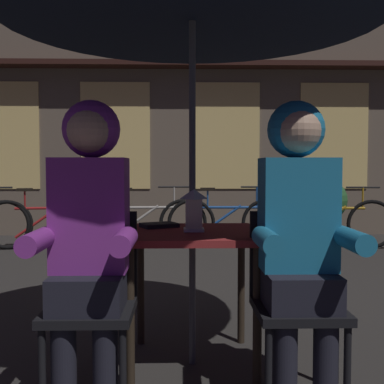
{
  "coord_description": "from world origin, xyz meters",
  "views": [
    {
      "loc": [
        -0.06,
        -2.6,
        1.08
      ],
      "look_at": [
        0.0,
        0.07,
        0.95
      ],
      "focal_mm": 44.75,
      "sensor_mm": 36.0,
      "label": 1
    }
  ],
  "objects_px": {
    "chair_left": "(92,294)",
    "book": "(159,225)",
    "lantern": "(194,209)",
    "bicycle_fourth": "(228,222)",
    "person_right_hooded": "(299,220)",
    "potted_plant": "(326,205)",
    "cafe_table": "(192,249)",
    "person_left_hooded": "(89,220)",
    "chair_right": "(295,293)",
    "bicycle_fifth": "(333,223)",
    "bicycle_second": "(47,223)",
    "bicycle_third": "(146,222)"
  },
  "relations": [
    {
      "from": "bicycle_fifth",
      "to": "potted_plant",
      "type": "height_order",
      "value": "potted_plant"
    },
    {
      "from": "lantern",
      "to": "bicycle_fourth",
      "type": "relative_size",
      "value": 0.14
    },
    {
      "from": "lantern",
      "to": "bicycle_second",
      "type": "bearing_deg",
      "value": 115.81
    },
    {
      "from": "bicycle_third",
      "to": "bicycle_fourth",
      "type": "relative_size",
      "value": 1.0
    },
    {
      "from": "cafe_table",
      "to": "bicycle_fifth",
      "type": "bearing_deg",
      "value": 62.18
    },
    {
      "from": "person_right_hooded",
      "to": "chair_right",
      "type": "bearing_deg",
      "value": 90.0
    },
    {
      "from": "bicycle_third",
      "to": "bicycle_fourth",
      "type": "xyz_separation_m",
      "value": [
        1.13,
        -0.01,
        0.0
      ]
    },
    {
      "from": "chair_left",
      "to": "person_right_hooded",
      "type": "xyz_separation_m",
      "value": [
        0.96,
        -0.06,
        0.36
      ]
    },
    {
      "from": "bicycle_fourth",
      "to": "bicycle_fifth",
      "type": "bearing_deg",
      "value": -6.04
    },
    {
      "from": "chair_left",
      "to": "bicycle_third",
      "type": "xyz_separation_m",
      "value": [
        -0.06,
        4.29,
        -0.14
      ]
    },
    {
      "from": "person_left_hooded",
      "to": "cafe_table",
      "type": "bearing_deg",
      "value": 41.57
    },
    {
      "from": "cafe_table",
      "to": "person_left_hooded",
      "type": "bearing_deg",
      "value": -138.43
    },
    {
      "from": "chair_left",
      "to": "potted_plant",
      "type": "xyz_separation_m",
      "value": [
        2.52,
        4.62,
        0.05
      ]
    },
    {
      "from": "chair_right",
      "to": "potted_plant",
      "type": "relative_size",
      "value": 0.95
    },
    {
      "from": "cafe_table",
      "to": "chair_right",
      "type": "xyz_separation_m",
      "value": [
        0.48,
        -0.37,
        -0.15
      ]
    },
    {
      "from": "chair_right",
      "to": "bicycle_fifth",
      "type": "distance_m",
      "value": 4.4
    },
    {
      "from": "lantern",
      "to": "chair_left",
      "type": "relative_size",
      "value": 0.27
    },
    {
      "from": "lantern",
      "to": "person_right_hooded",
      "type": "distance_m",
      "value": 0.63
    },
    {
      "from": "bicycle_fourth",
      "to": "bicycle_fifth",
      "type": "distance_m",
      "value": 1.41
    },
    {
      "from": "person_right_hooded",
      "to": "potted_plant",
      "type": "bearing_deg",
      "value": 71.5
    },
    {
      "from": "cafe_table",
      "to": "bicycle_third",
      "type": "relative_size",
      "value": 0.44
    },
    {
      "from": "cafe_table",
      "to": "person_left_hooded",
      "type": "xyz_separation_m",
      "value": [
        -0.48,
        -0.43,
        0.21
      ]
    },
    {
      "from": "chair_left",
      "to": "book",
      "type": "relative_size",
      "value": 4.35
    },
    {
      "from": "cafe_table",
      "to": "bicycle_second",
      "type": "height_order",
      "value": "bicycle_second"
    },
    {
      "from": "chair_left",
      "to": "bicycle_second",
      "type": "distance_m",
      "value": 4.44
    },
    {
      "from": "bicycle_fourth",
      "to": "chair_left",
      "type": "bearing_deg",
      "value": -104.02
    },
    {
      "from": "cafe_table",
      "to": "person_left_hooded",
      "type": "relative_size",
      "value": 0.53
    },
    {
      "from": "chair_right",
      "to": "person_left_hooded",
      "type": "relative_size",
      "value": 0.62
    },
    {
      "from": "person_left_hooded",
      "to": "bicycle_second",
      "type": "distance_m",
      "value": 4.52
    },
    {
      "from": "chair_left",
      "to": "person_right_hooded",
      "type": "height_order",
      "value": "person_right_hooded"
    },
    {
      "from": "bicycle_second",
      "to": "bicycle_third",
      "type": "bearing_deg",
      "value": 3.01
    },
    {
      "from": "bicycle_fourth",
      "to": "bicycle_fifth",
      "type": "xyz_separation_m",
      "value": [
        1.4,
        -0.15,
        0.0
      ]
    },
    {
      "from": "chair_right",
      "to": "bicycle_fourth",
      "type": "xyz_separation_m",
      "value": [
        0.11,
        4.28,
        -0.14
      ]
    },
    {
      "from": "bicycle_fourth",
      "to": "book",
      "type": "distance_m",
      "value": 3.85
    },
    {
      "from": "cafe_table",
      "to": "bicycle_fifth",
      "type": "relative_size",
      "value": 0.44
    },
    {
      "from": "lantern",
      "to": "person_left_hooded",
      "type": "relative_size",
      "value": 0.17
    },
    {
      "from": "bicycle_fourth",
      "to": "potted_plant",
      "type": "xyz_separation_m",
      "value": [
        1.45,
        0.33,
        0.2
      ]
    },
    {
      "from": "lantern",
      "to": "bicycle_fourth",
      "type": "xyz_separation_m",
      "value": [
        0.58,
        3.93,
        -0.51
      ]
    },
    {
      "from": "person_right_hooded",
      "to": "bicycle_second",
      "type": "height_order",
      "value": "person_right_hooded"
    },
    {
      "from": "bicycle_fourth",
      "to": "potted_plant",
      "type": "relative_size",
      "value": 1.83
    },
    {
      "from": "cafe_table",
      "to": "person_right_hooded",
      "type": "distance_m",
      "value": 0.67
    },
    {
      "from": "person_left_hooded",
      "to": "lantern",
      "type": "bearing_deg",
      "value": 40.16
    },
    {
      "from": "person_right_hooded",
      "to": "bicycle_second",
      "type": "distance_m",
      "value": 4.9
    },
    {
      "from": "lantern",
      "to": "bicycle_second",
      "type": "height_order",
      "value": "lantern"
    },
    {
      "from": "chair_left",
      "to": "cafe_table",
      "type": "bearing_deg",
      "value": 37.55
    },
    {
      "from": "chair_right",
      "to": "book",
      "type": "relative_size",
      "value": 4.35
    },
    {
      "from": "person_left_hooded",
      "to": "potted_plant",
      "type": "xyz_separation_m",
      "value": [
        2.52,
        4.67,
        -0.3
      ]
    },
    {
      "from": "bicycle_fifth",
      "to": "person_right_hooded",
      "type": "bearing_deg",
      "value": -109.78
    },
    {
      "from": "cafe_table",
      "to": "lantern",
      "type": "distance_m",
      "value": 0.22
    },
    {
      "from": "cafe_table",
      "to": "chair_right",
      "type": "distance_m",
      "value": 0.62
    }
  ]
}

